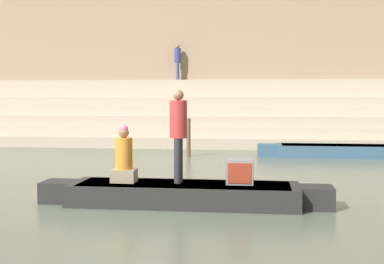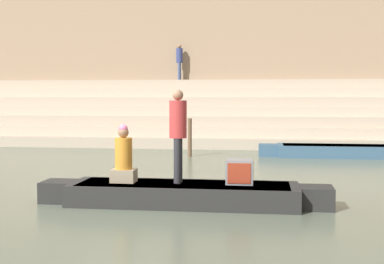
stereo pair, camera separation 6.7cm
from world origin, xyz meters
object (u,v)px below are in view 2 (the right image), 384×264
object	(u,v)px
person_standing	(178,129)
mooring_post	(190,137)
moored_boat_shore	(346,151)
person_on_steps	(179,59)
rowboat_main	(183,193)
person_rowing	(124,159)
tv_set	(240,172)

from	to	relation	value
person_standing	mooring_post	distance (m)	8.09
person_standing	moored_boat_shore	distance (m)	9.65
person_on_steps	rowboat_main	bearing A→B (deg)	-101.21
mooring_post	person_rowing	bearing A→B (deg)	-90.96
rowboat_main	mooring_post	world-z (taller)	mooring_post
mooring_post	person_on_steps	xyz separation A→B (m)	(-1.47, 6.90, 3.15)
moored_boat_shore	mooring_post	xyz separation A→B (m)	(-5.29, -0.51, 0.43)
person_rowing	mooring_post	world-z (taller)	person_rowing
person_standing	person_on_steps	xyz separation A→B (m)	(-2.38, 14.90, 2.37)
person_on_steps	person_rowing	bearing A→B (deg)	-105.56
moored_boat_shore	rowboat_main	bearing A→B (deg)	-115.74
person_rowing	moored_boat_shore	distance (m)	10.20
moored_boat_shore	mooring_post	size ratio (longest dim) A/B	4.51
moored_boat_shore	person_rowing	bearing A→B (deg)	-121.67
mooring_post	tv_set	bearing A→B (deg)	-75.41
person_rowing	mooring_post	bearing A→B (deg)	86.90
rowboat_main	person_on_steps	bearing A→B (deg)	96.25
person_rowing	tv_set	xyz separation A→B (m)	(2.22, 0.10, -0.22)
rowboat_main	person_rowing	distance (m)	1.33
tv_set	moored_boat_shore	distance (m)	9.10
rowboat_main	person_standing	size ratio (longest dim) A/B	3.12
mooring_post	person_on_steps	size ratio (longest dim) A/B	0.78
person_rowing	person_on_steps	xyz separation A→B (m)	(-1.33, 15.00, 2.95)
rowboat_main	mooring_post	distance (m)	8.20
rowboat_main	moored_boat_shore	bearing A→B (deg)	60.55
moored_boat_shore	mooring_post	distance (m)	5.33
person_rowing	mooring_post	xyz separation A→B (m)	(0.14, 8.10, -0.20)
person_on_steps	mooring_post	bearing A→B (deg)	-98.62
person_standing	person_on_steps	bearing A→B (deg)	103.83
rowboat_main	person_rowing	size ratio (longest dim) A/B	4.96
tv_set	mooring_post	size ratio (longest dim) A/B	0.39
tv_set	person_on_steps	distance (m)	15.64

